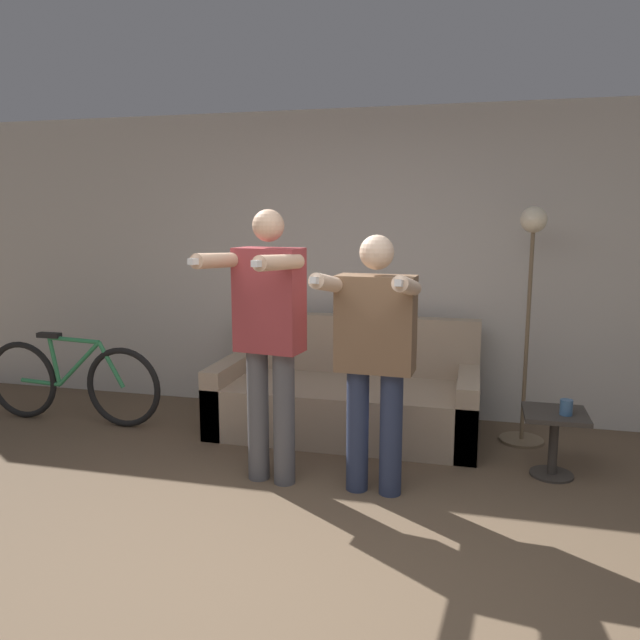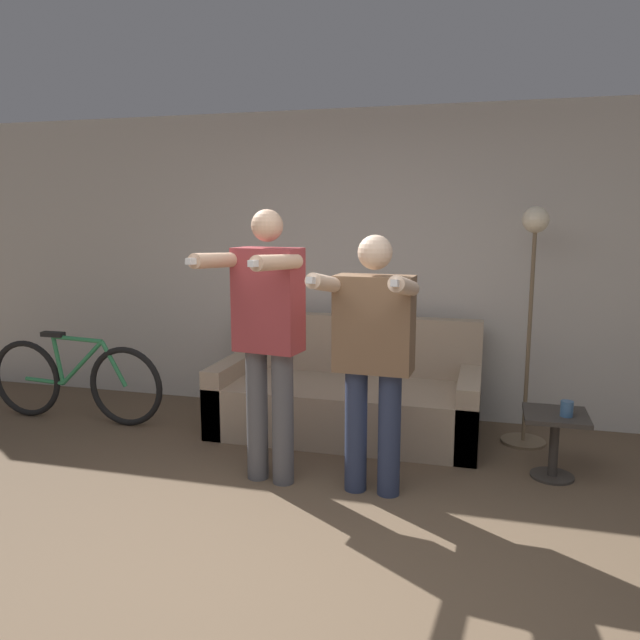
# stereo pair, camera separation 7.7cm
# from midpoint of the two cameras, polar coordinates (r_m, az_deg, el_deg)

# --- Properties ---
(ground_plane) EXTENTS (16.00, 16.00, 0.00)m
(ground_plane) POSITION_cam_midpoint_polar(r_m,az_deg,el_deg) (3.08, -4.22, -24.56)
(ground_plane) COLOR brown
(wall_back) EXTENTS (10.00, 0.05, 2.60)m
(wall_back) POSITION_cam_midpoint_polar(r_m,az_deg,el_deg) (5.37, 5.30, 5.01)
(wall_back) COLOR beige
(wall_back) RESTS_ON ground_plane
(couch) EXTENTS (2.07, 0.90, 0.90)m
(couch) POSITION_cam_midpoint_polar(r_m,az_deg,el_deg) (5.03, 1.90, -7.18)
(couch) COLOR tan
(couch) RESTS_ON ground_plane
(person_left) EXTENTS (0.56, 0.73, 1.76)m
(person_left) POSITION_cam_midpoint_polar(r_m,az_deg,el_deg) (3.94, -5.31, -0.84)
(person_left) COLOR #56565B
(person_left) RESTS_ON ground_plane
(person_right) EXTENTS (0.56, 0.69, 1.61)m
(person_right) POSITION_cam_midpoint_polar(r_m,az_deg,el_deg) (3.79, 4.45, -2.43)
(person_right) COLOR #2D3856
(person_right) RESTS_ON ground_plane
(cat) EXTENTS (0.50, 0.13, 0.18)m
(cat) POSITION_cam_midpoint_polar(r_m,az_deg,el_deg) (5.17, 4.10, 1.21)
(cat) COLOR #3D3833
(cat) RESTS_ON couch
(floor_lamp) EXTENTS (0.33, 0.33, 1.79)m
(floor_lamp) POSITION_cam_midpoint_polar(r_m,az_deg,el_deg) (4.86, 18.23, 3.20)
(floor_lamp) COLOR #756047
(floor_lamp) RESTS_ON ground_plane
(side_table) EXTENTS (0.40, 0.40, 0.44)m
(side_table) POSITION_cam_midpoint_polar(r_m,az_deg,el_deg) (4.46, 20.16, -9.47)
(side_table) COLOR #38332D
(side_table) RESTS_ON ground_plane
(cup) EXTENTS (0.08, 0.08, 0.10)m
(cup) POSITION_cam_midpoint_polar(r_m,az_deg,el_deg) (4.37, 21.12, -7.46)
(cup) COLOR #3D6693
(cup) RESTS_ON side_table
(bicycle) EXTENTS (1.63, 0.07, 0.76)m
(bicycle) POSITION_cam_midpoint_polar(r_m,az_deg,el_deg) (5.64, -22.14, -5.25)
(bicycle) COLOR black
(bicycle) RESTS_ON ground_plane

